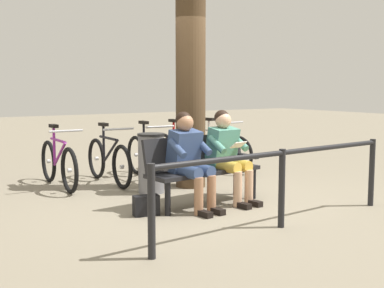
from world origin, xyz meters
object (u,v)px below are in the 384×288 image
at_px(person_reading, 227,152).
at_px(person_companion, 189,156).
at_px(handbag, 146,205).
at_px(bench, 201,164).
at_px(tree_trunk, 191,70).
at_px(litter_bin, 151,163).
at_px(bicycle_red, 108,161).
at_px(bicycle_purple, 58,164).
at_px(bicycle_orange, 149,157).
at_px(bicycle_blue, 179,153).
at_px(bicycle_green, 216,150).

bearing_deg(person_reading, person_companion, -0.05).
bearing_deg(handbag, person_reading, -177.42).
bearing_deg(person_companion, bench, -153.05).
bearing_deg(bench, person_reading, 152.64).
height_order(bench, tree_trunk, tree_trunk).
distance_m(bench, tree_trunk, 1.67).
bearing_deg(tree_trunk, litter_bin, 6.49).
relative_size(person_reading, tree_trunk, 0.34).
bearing_deg(litter_bin, bicycle_red, -76.74).
bearing_deg(bicycle_purple, person_companion, 23.72).
relative_size(bench, bicycle_red, 0.98).
height_order(litter_bin, bicycle_orange, bicycle_orange).
distance_m(person_companion, bicycle_orange, 2.22).
distance_m(handbag, bicycle_red, 2.13).
bearing_deg(bicycle_blue, bicycle_orange, -80.50).
bearing_deg(litter_bin, person_companion, 86.24).
relative_size(bench, person_reading, 1.37).
distance_m(litter_bin, bicycle_green, 2.21).
relative_size(tree_trunk, litter_bin, 4.14).
xyz_separation_m(tree_trunk, bicycle_green, (-1.20, -1.01, -1.39)).
distance_m(bench, person_companion, 0.39).
height_order(person_reading, bicycle_red, person_reading).
bearing_deg(tree_trunk, bicycle_orange, -76.63).
distance_m(bicycle_blue, bicycle_purple, 2.12).
bearing_deg(bench, tree_trunk, -122.62).
distance_m(bench, bicycle_blue, 2.22).
xyz_separation_m(tree_trunk, bicycle_orange, (0.22, -0.92, -1.39)).
bearing_deg(bicycle_orange, bicycle_green, 95.91).
relative_size(tree_trunk, bicycle_green, 2.11).
relative_size(bench, bicycle_orange, 0.98).
height_order(bicycle_green, bicycle_orange, same).
xyz_separation_m(bench, bicycle_orange, (-0.27, -1.92, -0.15)).
distance_m(person_reading, handbag, 1.34).
height_order(bicycle_blue, bicycle_purple, same).
xyz_separation_m(handbag, bicycle_blue, (-1.81, -2.20, 0.24)).
distance_m(person_reading, litter_bin, 1.21).
relative_size(bench, handbag, 5.48).
xyz_separation_m(person_reading, person_companion, (0.64, 0.07, -0.00)).
xyz_separation_m(person_companion, bicycle_green, (-1.99, -2.21, -0.30)).
bearing_deg(bicycle_orange, handbag, -26.41).
height_order(person_companion, handbag, person_companion).
relative_size(tree_trunk, bicycle_purple, 2.08).
bearing_deg(bicycle_blue, handbag, -38.47).
bearing_deg(person_reading, bicycle_red, -75.04).
xyz_separation_m(person_reading, bicycle_red, (0.79, -2.01, -0.31)).
bearing_deg(bicycle_green, handbag, -61.40).
relative_size(person_reading, bicycle_purple, 0.71).
bearing_deg(bicycle_blue, tree_trunk, -21.58).
relative_size(person_reading, litter_bin, 1.42).
bearing_deg(bicycle_green, person_reading, -44.09).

